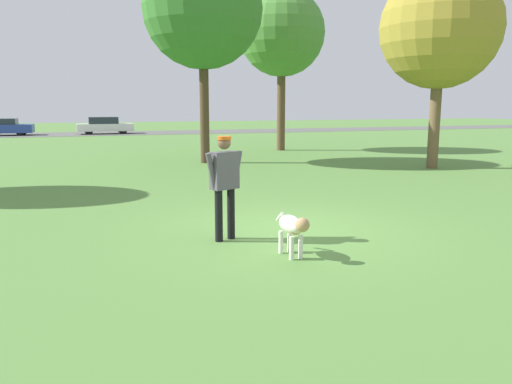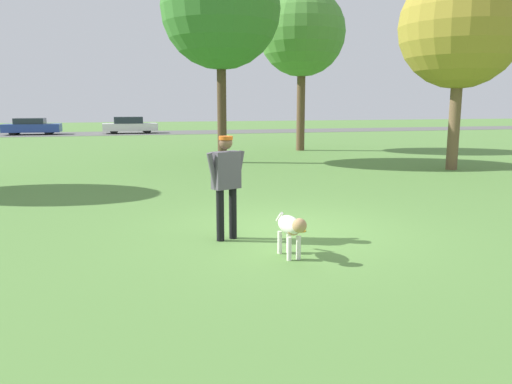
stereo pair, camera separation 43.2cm
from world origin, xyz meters
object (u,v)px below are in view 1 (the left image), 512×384
(frisbee, at_px, (296,230))
(tree_near_right, at_px, (440,29))
(tree_far_right, at_px, (282,33))
(person, at_px, (225,178))
(tree_mid_center, at_px, (203,8))
(dog, at_px, (293,227))
(parked_car_white, at_px, (105,125))
(parked_car_blue, at_px, (3,127))

(frisbee, bearing_deg, tree_near_right, 39.12)
(tree_far_right, relative_size, tree_near_right, 1.13)
(person, bearing_deg, tree_mid_center, 57.01)
(tree_near_right, bearing_deg, dog, -137.63)
(person, relative_size, dog, 1.81)
(dog, distance_m, tree_far_right, 18.60)
(tree_near_right, height_order, parked_car_white, tree_near_right)
(parked_car_blue, height_order, parked_car_white, parked_car_white)
(parked_car_blue, bearing_deg, tree_near_right, -54.69)
(parked_car_blue, bearing_deg, parked_car_white, -0.01)
(person, xyz_separation_m, tree_mid_center, (2.32, 11.23, 4.75))
(tree_far_right, bearing_deg, dog, -111.31)
(parked_car_blue, bearing_deg, dog, -74.31)
(person, distance_m, tree_mid_center, 12.41)
(tree_far_right, xyz_separation_m, parked_car_white, (-7.72, 17.69, -5.00))
(parked_car_white, bearing_deg, tree_near_right, -69.90)
(frisbee, xyz_separation_m, tree_far_right, (5.80, 15.20, 5.64))
(tree_mid_center, xyz_separation_m, parked_car_blue, (-10.07, 22.11, -5.18))
(dog, xyz_separation_m, tree_near_right, (8.94, 8.15, 4.35))
(person, relative_size, parked_car_white, 0.41)
(frisbee, distance_m, parked_car_blue, 34.38)
(person, relative_size, frisbee, 7.49)
(frisbee, height_order, tree_mid_center, tree_mid_center)
(tree_near_right, xyz_separation_m, parked_car_blue, (-17.38, 26.43, -4.19))
(parked_car_white, bearing_deg, tree_far_right, -67.55)
(parked_car_white, bearing_deg, person, -90.20)
(dog, xyz_separation_m, frisbee, (0.69, 1.44, -0.45))
(parked_car_blue, bearing_deg, frisbee, -72.62)
(person, distance_m, dog, 1.54)
(tree_mid_center, bearing_deg, dog, -97.42)
(tree_mid_center, height_order, parked_car_blue, tree_mid_center)
(frisbee, bearing_deg, parked_car_white, 93.34)
(parked_car_blue, relative_size, parked_car_white, 0.98)
(frisbee, relative_size, tree_mid_center, 0.03)
(tree_far_right, bearing_deg, tree_mid_center, -139.41)
(person, distance_m, parked_car_white, 33.09)
(tree_far_right, height_order, parked_car_white, tree_far_right)
(dog, height_order, tree_near_right, tree_near_right)
(person, xyz_separation_m, tree_near_right, (9.63, 6.91, 3.76))
(tree_mid_center, xyz_separation_m, parked_car_white, (-2.86, 21.86, -5.15))
(tree_far_right, bearing_deg, frisbee, -110.90)
(person, bearing_deg, parked_car_white, 69.61)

